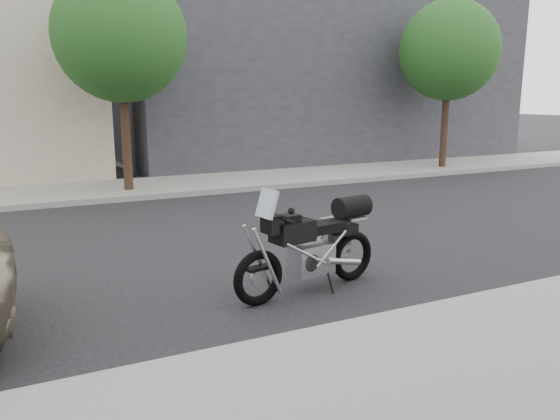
# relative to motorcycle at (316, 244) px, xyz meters

# --- Properties ---
(ground) EXTENTS (120.00, 120.00, 0.00)m
(ground) POSITION_rel_motorcycle_xyz_m (-1.05, -2.60, -0.65)
(ground) COLOR black
(ground) RESTS_ON ground
(far_sidewalk) EXTENTS (44.00, 3.00, 0.15)m
(far_sidewalk) POSITION_rel_motorcycle_xyz_m (-1.05, -9.10, -0.58)
(far_sidewalk) COLOR gray
(far_sidewalk) RESTS_ON ground
(far_building_dark) EXTENTS (16.00, 11.00, 7.00)m
(far_building_dark) POSITION_rel_motorcycle_xyz_m (-8.05, -16.09, 2.85)
(far_building_dark) COLOR #2D2D33
(far_building_dark) RESTS_ON ground
(street_tree_left) EXTENTS (3.40, 3.40, 5.70)m
(street_tree_left) POSITION_rel_motorcycle_xyz_m (-10.05, -8.60, 3.49)
(street_tree_left) COLOR #352318
(street_tree_left) RESTS_ON far_sidewalk
(street_tree_mid) EXTENTS (3.40, 3.40, 5.70)m
(street_tree_mid) POSITION_rel_motorcycle_xyz_m (0.95, -8.60, 3.49)
(street_tree_mid) COLOR #352318
(street_tree_mid) RESTS_ON far_sidewalk
(motorcycle) EXTENTS (2.37, 1.03, 1.51)m
(motorcycle) POSITION_rel_motorcycle_xyz_m (0.00, 0.00, 0.00)
(motorcycle) COLOR black
(motorcycle) RESTS_ON ground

